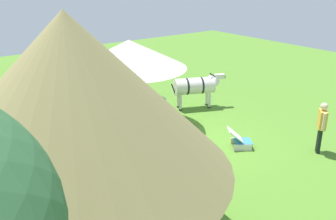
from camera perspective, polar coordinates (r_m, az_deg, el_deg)
name	(u,v)px	position (r m, az deg, el deg)	size (l,w,h in m)	color
ground_plane	(189,142)	(12.91, 3.28, -4.94)	(36.00, 36.00, 0.00)	#4E7E28
thatched_hut	(74,136)	(7.23, -14.05, -3.83)	(6.02, 6.02, 4.95)	beige
shade_umbrella	(129,54)	(13.41, -5.92, 8.47)	(4.10, 4.10, 3.27)	#4F372F
patio_dining_table	(131,110)	(14.00, -5.61, 0.05)	(1.63, 1.10, 0.74)	silver
patio_chair_near_lawn	(160,106)	(14.70, -1.16, 0.56)	(0.45, 0.43, 0.90)	silver
patio_chair_east_end	(102,108)	(14.73, -10.01, 0.27)	(0.58, 0.59, 0.90)	silver
patio_chair_near_hut	(138,127)	(12.85, -4.55, -2.54)	(0.55, 0.56, 0.90)	silver
guest_beside_umbrella	(123,89)	(15.63, -6.90, 3.22)	(0.56, 0.21, 1.54)	black
standing_watcher	(322,123)	(12.76, 22.34, -1.86)	(0.46, 0.48, 1.70)	black
striped_lounge_chair	(240,140)	(12.67, 10.86, -4.53)	(0.88, 0.94, 0.67)	teal
zebra_nearest_camera	(65,113)	(13.19, -15.39, -0.47)	(1.94, 1.21, 1.52)	silver
zebra_by_umbrella	(195,86)	(15.82, 4.20, 3.65)	(1.29, 2.21, 1.49)	silver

